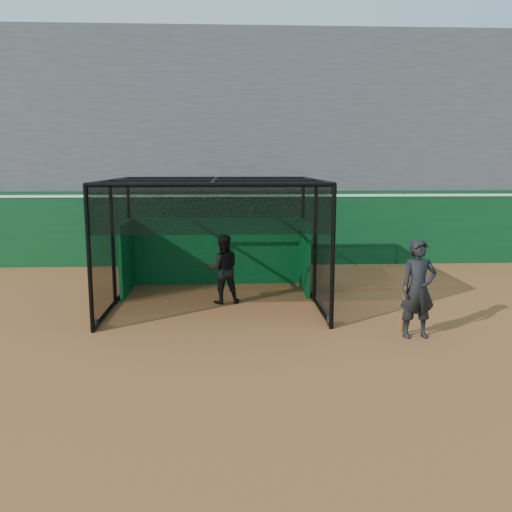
{
  "coord_description": "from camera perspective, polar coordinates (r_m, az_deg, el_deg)",
  "views": [
    {
      "loc": [
        -0.43,
        -9.71,
        3.42
      ],
      "look_at": [
        0.16,
        2.0,
        1.4
      ],
      "focal_mm": 38.0,
      "sensor_mm": 36.0,
      "label": 1
    }
  ],
  "objects": [
    {
      "name": "batting_cage",
      "position": [
        13.22,
        -4.34,
        1.37
      ],
      "size": [
        5.01,
        4.61,
        3.0
      ],
      "color": "black",
      "rests_on": "ground"
    },
    {
      "name": "ground",
      "position": [
        10.3,
        -0.35,
        -9.61
      ],
      "size": [
        120.0,
        120.0,
        0.0
      ],
      "primitive_type": "plane",
      "color": "#97572C",
      "rests_on": "ground"
    },
    {
      "name": "outfield_wall",
      "position": [
        18.34,
        -1.54,
        3.09
      ],
      "size": [
        50.0,
        0.5,
        2.5
      ],
      "color": "#0A3B19",
      "rests_on": "ground"
    },
    {
      "name": "grandstand",
      "position": [
        22.01,
        -1.83,
        12.52
      ],
      "size": [
        50.0,
        7.85,
        8.95
      ],
      "color": "#4C4C4F",
      "rests_on": "ground"
    },
    {
      "name": "batter",
      "position": [
        13.3,
        -3.51,
        -1.37
      ],
      "size": [
        0.91,
        0.75,
        1.71
      ],
      "primitive_type": "imported",
      "rotation": [
        0.0,
        0.0,
        3.28
      ],
      "color": "black",
      "rests_on": "ground"
    },
    {
      "name": "on_deck_player",
      "position": [
        11.1,
        16.7,
        -3.36
      ],
      "size": [
        0.75,
        0.53,
        1.96
      ],
      "color": "black",
      "rests_on": "ground"
    }
  ]
}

